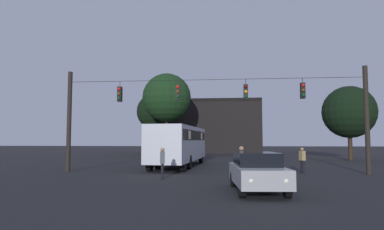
# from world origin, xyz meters

# --- Properties ---
(ground_plane) EXTENTS (168.00, 168.00, 0.00)m
(ground_plane) POSITION_xyz_m (0.00, 24.50, 0.00)
(ground_plane) COLOR black
(ground_plane) RESTS_ON ground
(overhead_signal_span) EXTENTS (18.60, 0.44, 6.43)m
(overhead_signal_span) POSITION_xyz_m (-0.02, 16.71, 3.74)
(overhead_signal_span) COLOR black
(overhead_signal_span) RESTS_ON ground
(city_bus) EXTENTS (3.22, 11.14, 3.00)m
(city_bus) POSITION_xyz_m (-2.65, 21.56, 1.87)
(city_bus) COLOR #B7BCC6
(city_bus) RESTS_ON ground
(car_near_right) EXTENTS (2.14, 4.44, 1.52)m
(car_near_right) POSITION_xyz_m (2.07, 9.52, 0.80)
(car_near_right) COLOR #99999E
(car_near_right) RESTS_ON ground
(pedestrian_crossing_left) EXTENTS (0.31, 0.40, 1.62)m
(pedestrian_crossing_left) POSITION_xyz_m (-2.42, 13.29, 0.91)
(pedestrian_crossing_left) COLOR black
(pedestrian_crossing_left) RESTS_ON ground
(pedestrian_crossing_center) EXTENTS (0.36, 0.42, 1.56)m
(pedestrian_crossing_center) POSITION_xyz_m (5.50, 17.21, 0.87)
(pedestrian_crossing_center) COLOR black
(pedestrian_crossing_center) RESTS_ON ground
(pedestrian_crossing_right) EXTENTS (0.32, 0.41, 1.71)m
(pedestrian_crossing_right) POSITION_xyz_m (1.62, 12.71, 0.97)
(pedestrian_crossing_right) COLOR black
(pedestrian_crossing_right) RESTS_ON ground
(corner_building) EXTENTS (14.78, 10.26, 8.23)m
(corner_building) POSITION_xyz_m (-1.16, 50.80, 4.11)
(corner_building) COLOR black
(corner_building) RESTS_ON ground
(tree_left_silhouette) EXTENTS (5.17, 5.17, 8.67)m
(tree_left_silhouette) POSITION_xyz_m (-9.16, 43.22, 6.06)
(tree_left_silhouette) COLOR black
(tree_left_silhouette) RESTS_ON ground
(tree_behind_building) EXTENTS (5.27, 5.27, 7.48)m
(tree_behind_building) POSITION_xyz_m (13.32, 31.31, 4.83)
(tree_behind_building) COLOR #2D2116
(tree_behind_building) RESTS_ON ground
(tree_right_far) EXTENTS (6.23, 6.23, 10.58)m
(tree_right_far) POSITION_xyz_m (-6.63, 38.54, 7.45)
(tree_right_far) COLOR #2D2116
(tree_right_far) RESTS_ON ground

